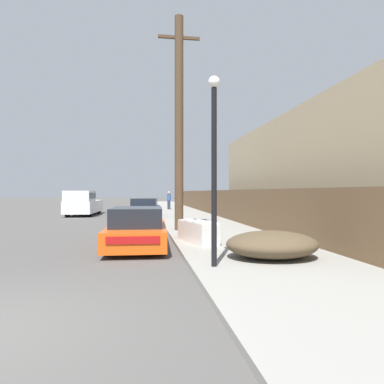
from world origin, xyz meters
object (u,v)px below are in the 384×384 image
object	(u,v)px
utility_pole	(179,121)
brush_pile	(272,244)
car_parked_mid	(145,209)
pedestrian	(169,200)
pickup_truck	(83,203)
discarded_fridge	(198,232)
street_lamp	(214,154)
parked_sports_car_red	(138,229)

from	to	relation	value
utility_pole	brush_pile	xyz separation A→B (m)	(1.61, -6.51, -4.33)
car_parked_mid	pedestrian	world-z (taller)	pedestrian
pickup_truck	utility_pole	bearing A→B (deg)	119.16
discarded_fridge	street_lamp	bearing A→B (deg)	-109.92
discarded_fridge	utility_pole	world-z (taller)	utility_pole
discarded_fridge	utility_pole	xyz separation A→B (m)	(-0.20, 3.78, 4.31)
parked_sports_car_red	street_lamp	distance (m)	4.43
brush_pile	pedestrian	xyz separation A→B (m)	(-0.68, 23.98, 0.53)
discarded_fridge	brush_pile	distance (m)	3.08
parked_sports_car_red	pedestrian	bearing A→B (deg)	85.34
street_lamp	brush_pile	world-z (taller)	street_lamp
parked_sports_car_red	car_parked_mid	distance (m)	12.32
utility_pole	pedestrian	xyz separation A→B (m)	(0.92, 17.46, -3.80)
parked_sports_car_red	pickup_truck	bearing A→B (deg)	107.80
parked_sports_car_red	brush_pile	bearing A→B (deg)	-38.11
discarded_fridge	pedestrian	size ratio (longest dim) A/B	1.15
street_lamp	brush_pile	distance (m)	2.76
street_lamp	brush_pile	bearing A→B (deg)	24.43
brush_pile	discarded_fridge	bearing A→B (deg)	117.25
parked_sports_car_red	utility_pole	world-z (taller)	utility_pole
parked_sports_car_red	utility_pole	distance (m)	5.84
parked_sports_car_red	brush_pile	world-z (taller)	parked_sports_car_red
pedestrian	utility_pole	bearing A→B (deg)	-93.03
pedestrian	discarded_fridge	bearing A→B (deg)	-91.96
parked_sports_car_red	pickup_truck	world-z (taller)	pickup_truck
car_parked_mid	pickup_truck	xyz separation A→B (m)	(-4.54, 3.08, 0.30)
parked_sports_car_red	brush_pile	size ratio (longest dim) A/B	1.97
discarded_fridge	car_parked_mid	world-z (taller)	car_parked_mid
utility_pole	brush_pile	size ratio (longest dim) A/B	4.01
discarded_fridge	pickup_truck	size ratio (longest dim) A/B	0.34
car_parked_mid	street_lamp	distance (m)	16.06
car_parked_mid	brush_pile	bearing A→B (deg)	-73.80
discarded_fridge	pedestrian	world-z (taller)	pedestrian
pickup_truck	utility_pole	size ratio (longest dim) A/B	0.63
pickup_truck	utility_pole	xyz separation A→B (m)	(5.94, -11.72, 3.86)
car_parked_mid	pedestrian	xyz separation A→B (m)	(2.32, 8.83, 0.37)
street_lamp	brush_pile	xyz separation A→B (m)	(1.61, 0.73, -2.12)
parked_sports_car_red	brush_pile	xyz separation A→B (m)	(3.32, -2.84, -0.12)
street_lamp	parked_sports_car_red	bearing A→B (deg)	115.49
car_parked_mid	parked_sports_car_red	bearing A→B (deg)	-86.47
brush_pile	pedestrian	distance (m)	23.99
utility_pole	street_lamp	world-z (taller)	utility_pole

